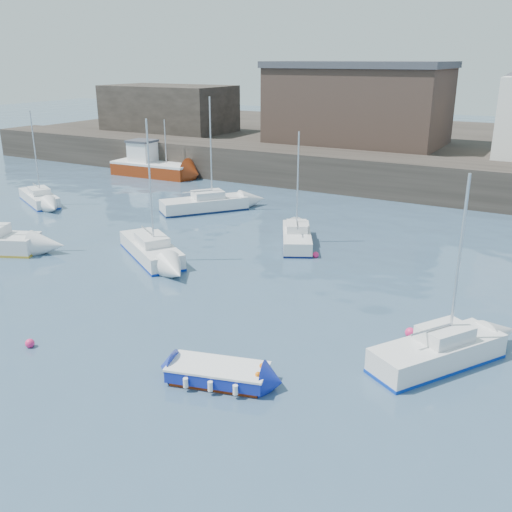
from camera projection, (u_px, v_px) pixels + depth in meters
The scene contains 15 objects.
water at pixel (77, 405), 18.54m from camera, with size 220.00×220.00×0.00m, color #2D4760.
quay_wall at pixel (392, 176), 46.92m from camera, with size 90.00×5.00×3.00m, color #28231E.
land_strip at pixel (440, 148), 61.80m from camera, with size 90.00×32.00×2.80m, color #28231E.
warehouse at pixel (359, 103), 54.59m from camera, with size 16.40×10.40×7.60m.
bldg_west at pixel (169, 108), 64.31m from camera, with size 14.00×8.00×5.00m.
blue_dinghy at pixel (218, 373), 19.74m from camera, with size 3.73×2.32×0.66m.
fishing_boat at pixel (151, 165), 54.44m from camera, with size 8.18×3.36×5.34m.
sailboat_b at pixel (151, 249), 32.09m from camera, with size 6.09×4.89×7.74m.
sailboat_c at pixel (438, 351), 20.83m from camera, with size 4.34×5.45×7.07m.
sailboat_e at pixel (39, 197), 44.15m from camera, with size 5.69×4.03×7.06m.
sailboat_f at pixel (297, 237), 34.38m from camera, with size 3.80×5.33×6.68m.
sailboat_h at pixel (205, 204), 41.96m from camera, with size 5.50×6.23×8.15m.
buoy_near at pixel (30, 347), 22.28m from camera, with size 0.36×0.36×0.36m, color #F82469.
buoy_mid at pixel (410, 337), 23.08m from camera, with size 0.42×0.42×0.42m, color #F82469.
buoy_far at pixel (316, 257), 32.28m from camera, with size 0.35×0.35×0.35m, color #F82469.
Camera 1 is at (12.84, -11.05, 10.69)m, focal length 40.00 mm.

